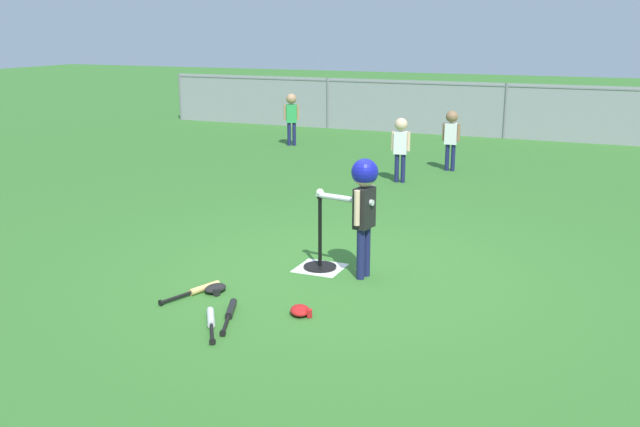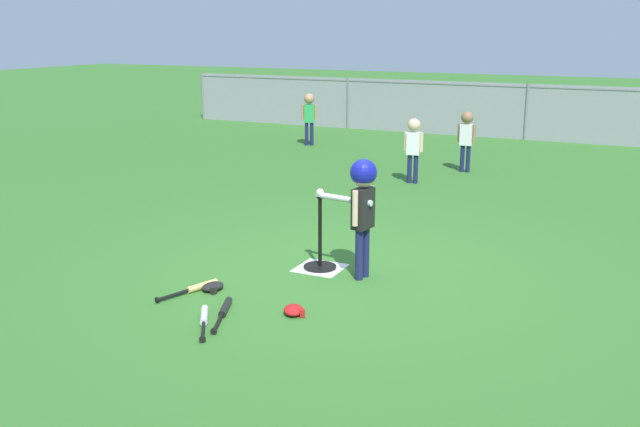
% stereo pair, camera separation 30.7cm
% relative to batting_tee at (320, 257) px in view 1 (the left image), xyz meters
% --- Properties ---
extents(ground_plane, '(60.00, 60.00, 0.00)m').
position_rel_batting_tee_xyz_m(ground_plane, '(0.28, -0.01, -0.12)').
color(ground_plane, '#336B28').
extents(home_plate, '(0.44, 0.44, 0.01)m').
position_rel_batting_tee_xyz_m(home_plate, '(0.00, 0.00, -0.11)').
color(home_plate, white).
rests_on(home_plate, ground_plane).
extents(batting_tee, '(0.32, 0.32, 0.72)m').
position_rel_batting_tee_xyz_m(batting_tee, '(0.00, 0.00, 0.00)').
color(batting_tee, black).
rests_on(batting_tee, ground_plane).
extents(baseball_on_tee, '(0.07, 0.07, 0.07)m').
position_rel_batting_tee_xyz_m(baseball_on_tee, '(0.00, 0.00, 0.64)').
color(baseball_on_tee, white).
rests_on(baseball_on_tee, batting_tee).
extents(batter_child, '(0.63, 0.32, 1.13)m').
position_rel_batting_tee_xyz_m(batter_child, '(0.47, -0.08, 0.69)').
color(batter_child, '#191E4C').
rests_on(batter_child, ground_plane).
extents(fielder_near_right, '(0.29, 0.19, 0.98)m').
position_rel_batting_tee_xyz_m(fielder_near_right, '(0.03, 5.32, 0.51)').
color(fielder_near_right, '#191E4C').
rests_on(fielder_near_right, ground_plane).
extents(fielder_deep_center, '(0.27, 0.20, 1.02)m').
position_rel_batting_tee_xyz_m(fielder_deep_center, '(-3.43, 6.62, 0.54)').
color(fielder_deep_center, '#191E4C').
rests_on(fielder_deep_center, ground_plane).
extents(fielder_deep_right, '(0.29, 0.19, 0.97)m').
position_rel_batting_tee_xyz_m(fielder_deep_right, '(-0.45, 4.13, 0.51)').
color(fielder_deep_right, '#191E4C').
rests_on(fielder_deep_right, ground_plane).
extents(spare_bat_silver, '(0.38, 0.55, 0.06)m').
position_rel_batting_tee_xyz_m(spare_bat_silver, '(-0.26, -1.58, -0.09)').
color(spare_bat_silver, silver).
rests_on(spare_bat_silver, ground_plane).
extents(spare_bat_wood, '(0.26, 0.62, 0.06)m').
position_rel_batting_tee_xyz_m(spare_bat_wood, '(-0.72, -1.04, -0.09)').
color(spare_bat_wood, '#DBB266').
rests_on(spare_bat_wood, ground_plane).
extents(spare_bat_black, '(0.30, 0.63, 0.06)m').
position_rel_batting_tee_xyz_m(spare_bat_black, '(-0.21, -1.37, -0.09)').
color(spare_bat_black, black).
rests_on(spare_bat_black, ground_plane).
extents(glove_by_plate, '(0.20, 0.24, 0.07)m').
position_rel_batting_tee_xyz_m(glove_by_plate, '(-0.60, -0.96, -0.08)').
color(glove_by_plate, black).
rests_on(glove_by_plate, ground_plane).
extents(glove_near_bats, '(0.25, 0.27, 0.07)m').
position_rel_batting_tee_xyz_m(glove_near_bats, '(0.31, -1.13, -0.08)').
color(glove_near_bats, '#B21919').
rests_on(glove_near_bats, ground_plane).
extents(outfield_fence, '(16.06, 0.06, 1.15)m').
position_rel_batting_tee_xyz_m(outfield_fence, '(0.28, 9.20, 0.50)').
color(outfield_fence, slate).
rests_on(outfield_fence, ground_plane).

